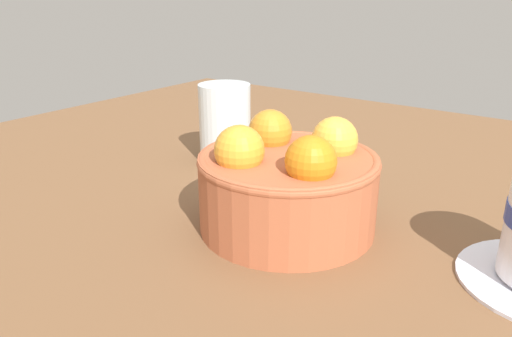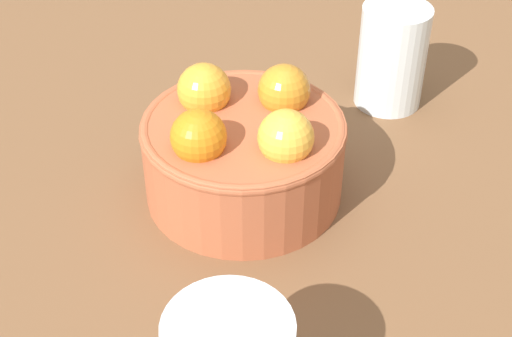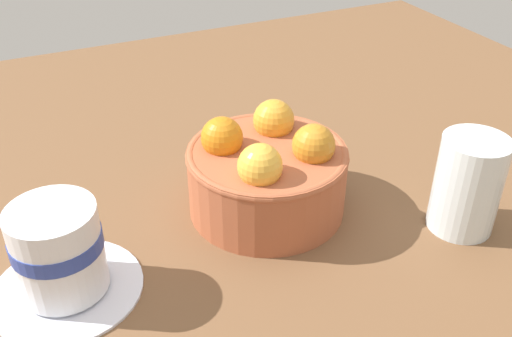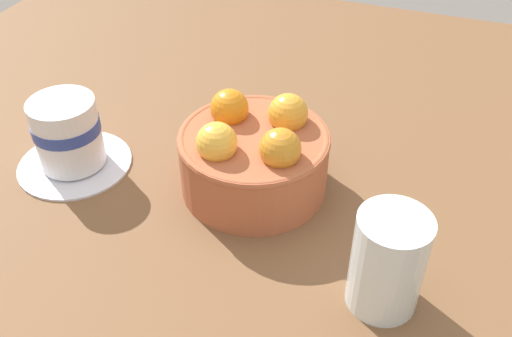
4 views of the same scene
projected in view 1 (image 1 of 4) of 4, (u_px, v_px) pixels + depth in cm
name	position (u px, v px, depth cm)	size (l,w,h in cm)	color
ground_plane	(286.00, 249.00, 48.65)	(120.46, 112.96, 4.89)	brown
terracotta_bowl	(288.00, 183.00, 46.19)	(16.85, 16.85, 10.55)	#AD5938
water_glass	(225.00, 124.00, 63.80)	(6.65, 6.65, 10.23)	silver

